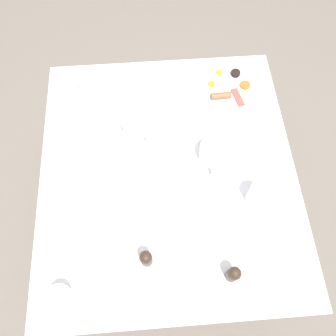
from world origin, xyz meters
TOP-DOWN VIEW (x-y plane):
  - ground_plane at (0.00, 0.00)m, footprint 8.00×8.00m
  - table at (0.00, 0.00)m, footprint 1.07×1.19m
  - breakfast_plate at (-0.31, -0.41)m, footprint 0.31×0.31m
  - teapot_near at (0.12, -0.20)m, footprint 0.12×0.18m
  - teapot_far at (-0.19, -0.04)m, footprint 0.12×0.20m
  - teacup_with_saucer_left at (0.41, 0.47)m, footprint 0.13×0.13m
  - teacup_with_saucer_right at (0.43, -0.44)m, footprint 0.13×0.13m
  - water_glass_tall at (-0.34, 0.15)m, footprint 0.08×0.08m
  - creamer_jug at (0.38, 0.10)m, footprint 0.08×0.06m
  - pepper_grinder at (-0.20, 0.44)m, footprint 0.05×0.05m
  - salt_grinder at (0.11, 0.37)m, footprint 0.05×0.05m
  - napkin_folded at (0.32, 0.30)m, footprint 0.18×0.18m
  - fork_by_plate at (0.13, 0.13)m, footprint 0.04×0.17m
  - knife_by_plate at (-0.10, 0.19)m, footprint 0.17×0.14m

SIDE VIEW (x-z plane):
  - ground_plane at x=0.00m, z-range 0.00..0.00m
  - table at x=0.00m, z-range 0.32..1.07m
  - fork_by_plate at x=0.13m, z-range 0.76..0.76m
  - knife_by_plate at x=-0.10m, z-range 0.76..0.76m
  - napkin_folded at x=0.32m, z-range 0.76..0.77m
  - breakfast_plate at x=-0.31m, z-range 0.75..0.79m
  - creamer_jug at x=0.38m, z-range 0.76..0.81m
  - teacup_with_saucer_right at x=0.43m, z-range 0.75..0.82m
  - teacup_with_saucer_left at x=0.41m, z-range 0.75..0.82m
  - teapot_near at x=0.12m, z-range 0.75..0.86m
  - teapot_far at x=-0.19m, z-range 0.75..0.86m
  - water_glass_tall at x=-0.34m, z-range 0.76..0.86m
  - pepper_grinder at x=-0.20m, z-range 0.76..0.86m
  - salt_grinder at x=0.11m, z-range 0.76..0.86m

